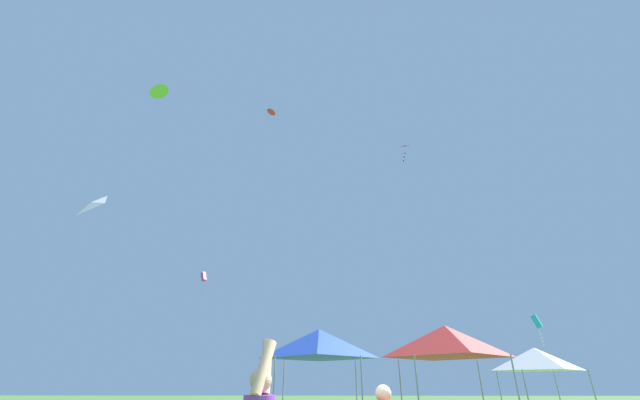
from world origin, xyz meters
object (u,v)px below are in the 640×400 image
object	(u,v)px
canopy_tent_white	(536,359)
kite_red_delta	(271,112)
canopy_tent_blue	(319,344)
kite_lime_delta	(159,91)
kite_cyan_box	(537,323)
canopy_tent_red	(446,341)
kite_purple_diamond	(405,146)
kite_white_diamond	(91,204)
kite_magenta_box	(204,277)

from	to	relation	value
canopy_tent_white	kite_red_delta	size ratio (longest dim) A/B	4.00
canopy_tent_blue	kite_lime_delta	world-z (taller)	kite_lime_delta
canopy_tent_blue	kite_cyan_box	size ratio (longest dim) A/B	1.47
canopy_tent_blue	canopy_tent_red	size ratio (longest dim) A/B	1.03
kite_purple_diamond	kite_white_diamond	world-z (taller)	kite_purple_diamond
kite_cyan_box	kite_magenta_box	world-z (taller)	kite_magenta_box
kite_lime_delta	kite_red_delta	xyz separation A→B (m)	(6.20, 4.35, 1.80)
kite_magenta_box	kite_white_diamond	bearing A→B (deg)	-83.71
canopy_tent_white	kite_magenta_box	size ratio (longest dim) A/B	1.82
kite_purple_diamond	kite_red_delta	bearing A→B (deg)	-157.86
kite_purple_diamond	kite_cyan_box	world-z (taller)	kite_purple_diamond
kite_lime_delta	kite_white_diamond	world-z (taller)	kite_lime_delta
canopy_tent_white	kite_cyan_box	world-z (taller)	kite_cyan_box
canopy_tent_blue	kite_cyan_box	xyz separation A→B (m)	(18.01, 17.54, 3.17)
canopy_tent_blue	kite_magenta_box	distance (m)	17.10
canopy_tent_red	kite_cyan_box	distance (m)	23.90
kite_cyan_box	kite_lime_delta	world-z (taller)	kite_lime_delta
canopy_tent_blue	kite_cyan_box	world-z (taller)	kite_cyan_box
kite_lime_delta	kite_red_delta	distance (m)	7.79
kite_purple_diamond	kite_cyan_box	size ratio (longest dim) A/B	0.69
canopy_tent_red	kite_purple_diamond	distance (m)	20.32
canopy_tent_red	kite_lime_delta	distance (m)	20.90
kite_white_diamond	canopy_tent_red	bearing A→B (deg)	15.23
kite_magenta_box	kite_lime_delta	size ratio (longest dim) A/B	1.31
kite_white_diamond	kite_purple_diamond	bearing A→B (deg)	47.10
canopy_tent_blue	kite_lime_delta	size ratio (longest dim) A/B	2.83
kite_magenta_box	kite_lime_delta	bearing A→B (deg)	-92.29
kite_purple_diamond	kite_magenta_box	distance (m)	19.29
canopy_tent_white	kite_lime_delta	size ratio (longest dim) A/B	2.40
kite_cyan_box	kite_white_diamond	xyz separation A→B (m)	(-25.39, -22.75, 0.70)
kite_cyan_box	kite_lime_delta	distance (m)	34.14
canopy_tent_white	kite_magenta_box	world-z (taller)	kite_magenta_box
kite_magenta_box	kite_red_delta	distance (m)	13.86
kite_cyan_box	kite_magenta_box	size ratio (longest dim) A/B	1.47
kite_white_diamond	kite_red_delta	distance (m)	17.13
canopy_tent_red	kite_white_diamond	size ratio (longest dim) A/B	3.93
canopy_tent_blue	kite_magenta_box	bearing A→B (deg)	125.90
kite_lime_delta	kite_cyan_box	bearing A→B (deg)	30.00
canopy_tent_red	kite_white_diamond	distance (m)	13.00
kite_purple_diamond	kite_white_diamond	size ratio (longest dim) A/B	1.92
kite_magenta_box	kite_red_delta	size ratio (longest dim) A/B	2.19
canopy_tent_blue	kite_white_diamond	world-z (taller)	kite_white_diamond
canopy_tent_red	kite_white_diamond	world-z (taller)	kite_white_diamond
kite_lime_delta	kite_purple_diamond	bearing A→B (deg)	27.33
canopy_tent_blue	kite_purple_diamond	distance (m)	20.19
kite_white_diamond	kite_red_delta	world-z (taller)	kite_red_delta
kite_white_diamond	kite_red_delta	size ratio (longest dim) A/B	1.16
canopy_tent_blue	canopy_tent_red	bearing A→B (deg)	-23.17
canopy_tent_blue	kite_white_diamond	distance (m)	9.83
canopy_tent_blue	kite_magenta_box	world-z (taller)	kite_magenta_box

